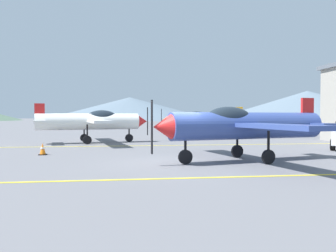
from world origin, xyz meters
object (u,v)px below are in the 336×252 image
(airplane_mid, at_px, (93,121))
(airplane_far, at_px, (203,120))
(traffic_cone_front, at_px, (43,149))
(airplane_near, at_px, (242,125))

(airplane_mid, xyz_separation_m, airplane_far, (9.63, 6.88, 0.00))
(airplane_mid, height_order, traffic_cone_front, airplane_mid)
(airplane_far, bearing_deg, traffic_cone_front, -129.18)
(airplane_near, height_order, airplane_far, same)
(airplane_near, relative_size, traffic_cone_front, 15.50)
(airplane_mid, bearing_deg, airplane_far, 35.56)
(airplane_far, height_order, traffic_cone_front, airplane_far)
(airplane_far, distance_m, traffic_cone_front, 18.15)
(airplane_mid, relative_size, traffic_cone_front, 15.54)
(airplane_mid, height_order, airplane_far, same)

